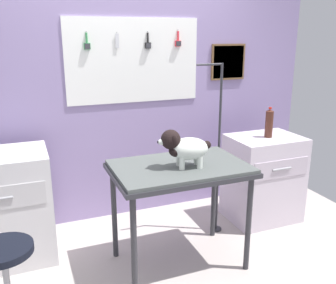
% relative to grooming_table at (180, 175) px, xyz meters
% --- Properties ---
extents(ground, '(4.40, 4.00, 0.04)m').
position_rel_grooming_table_xyz_m(ground, '(-0.12, -0.22, -0.79)').
color(ground, '#B4A8A1').
extents(rear_wall_panel, '(4.00, 0.11, 2.30)m').
position_rel_grooming_table_xyz_m(rear_wall_panel, '(-0.11, 1.06, 0.40)').
color(rear_wall_panel, '#8E7BAD').
rests_on(rear_wall_panel, ground).
extents(grooming_table, '(1.05, 0.68, 0.85)m').
position_rel_grooming_table_xyz_m(grooming_table, '(0.00, 0.00, 0.00)').
color(grooming_table, '#2D2D33').
rests_on(grooming_table, ground).
extents(grooming_arm, '(0.30, 0.11, 1.58)m').
position_rel_grooming_table_xyz_m(grooming_arm, '(0.53, 0.36, -0.03)').
color(grooming_arm, '#2D2D33').
rests_on(grooming_arm, ground).
extents(dog, '(0.41, 0.23, 0.30)m').
position_rel_grooming_table_xyz_m(dog, '(0.00, -0.06, 0.24)').
color(dog, white).
rests_on(dog, grooming_table).
extents(counter_left, '(0.80, 0.58, 0.92)m').
position_rel_grooming_table_xyz_m(counter_left, '(-1.33, 0.59, -0.31)').
color(counter_left, silver).
rests_on(counter_left, ground).
extents(cabinet_right, '(0.68, 0.54, 0.86)m').
position_rel_grooming_table_xyz_m(cabinet_right, '(1.09, 0.42, -0.34)').
color(cabinet_right, silver).
rests_on(cabinet_right, ground).
extents(stool, '(0.36, 0.36, 0.59)m').
position_rel_grooming_table_xyz_m(stool, '(-1.28, -0.27, -0.28)').
color(stool, '#9E9EA3').
rests_on(stool, ground).
extents(soda_bottle, '(0.07, 0.07, 0.29)m').
position_rel_grooming_table_xyz_m(soda_bottle, '(1.10, 0.40, 0.23)').
color(soda_bottle, '#4B261B').
rests_on(soda_bottle, cabinet_right).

